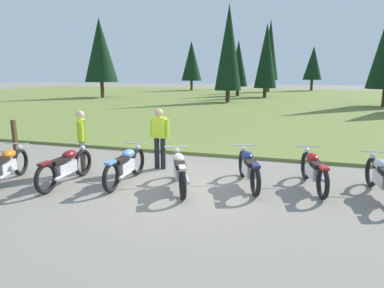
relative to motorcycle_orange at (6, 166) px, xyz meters
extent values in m
plane|color=gray|center=(4.18, 1.02, -0.44)|extent=(140.00, 140.00, 0.00)
cube|color=olive|center=(4.18, 26.03, -0.39)|extent=(80.00, 44.00, 0.10)
cylinder|color=#47331E|center=(3.40, 29.86, 0.09)|extent=(0.36, 0.36, 1.05)
cone|color=black|center=(3.40, 29.86, 3.82)|extent=(2.28, 2.28, 6.40)
cylinder|color=#47331E|center=(-12.44, 24.77, 0.40)|extent=(0.36, 0.36, 1.68)
cone|color=black|center=(-12.44, 24.77, 4.35)|extent=(3.29, 3.29, 6.21)
cylinder|color=#47331E|center=(12.94, 22.87, 0.27)|extent=(0.36, 0.36, 1.41)
cylinder|color=#47331E|center=(-7.81, 40.74, 0.30)|extent=(0.36, 0.36, 1.48)
cone|color=black|center=(-7.81, 40.74, 3.75)|extent=(2.85, 2.85, 5.43)
cylinder|color=#47331E|center=(8.46, 45.04, 0.36)|extent=(0.36, 0.36, 1.60)
cone|color=black|center=(8.46, 45.04, 3.43)|extent=(2.57, 2.57, 4.54)
cylinder|color=#47331E|center=(2.96, 39.60, 0.39)|extent=(0.36, 0.36, 1.65)
cone|color=black|center=(2.96, 39.60, 4.97)|extent=(2.32, 2.32, 7.50)
cylinder|color=#47331E|center=(0.89, 22.95, 0.13)|extent=(0.36, 0.36, 1.13)
cone|color=black|center=(0.89, 22.95, 4.21)|extent=(2.27, 2.27, 7.03)
cylinder|color=#47331E|center=(0.39, 31.01, 0.13)|extent=(0.36, 0.36, 1.13)
cone|color=black|center=(0.39, 31.01, 3.11)|extent=(2.09, 2.09, 4.83)
torus|color=black|center=(-0.20, 0.66, -0.09)|extent=(0.30, 0.70, 0.70)
cube|color=silver|center=(0.00, -0.01, -0.04)|extent=(0.38, 0.67, 0.28)
ellipsoid|color=orange|center=(-0.05, 0.16, 0.24)|extent=(0.39, 0.54, 0.22)
cube|color=black|center=(0.07, -0.22, 0.18)|extent=(0.35, 0.52, 0.10)
cylinder|color=silver|center=(-0.17, 0.56, 0.42)|extent=(0.60, 0.21, 0.03)
sphere|color=silver|center=(-0.21, 0.68, 0.29)|extent=(0.14, 0.14, 0.14)
cylinder|color=silver|center=(0.22, -0.26, -0.14)|extent=(0.23, 0.55, 0.07)
torus|color=black|center=(1.40, 1.06, -0.09)|extent=(0.11, 0.70, 0.70)
torus|color=black|center=(1.41, -0.34, -0.09)|extent=(0.11, 0.70, 0.70)
cube|color=silver|center=(1.41, 0.36, -0.04)|extent=(0.21, 0.64, 0.28)
ellipsoid|color=maroon|center=(1.40, 0.54, 0.24)|extent=(0.26, 0.48, 0.22)
cube|color=black|center=(1.41, 0.14, 0.18)|extent=(0.22, 0.48, 0.10)
cube|color=maroon|center=(1.41, -0.34, 0.25)|extent=(0.14, 0.32, 0.06)
cylinder|color=silver|center=(1.40, 0.96, 0.42)|extent=(0.62, 0.04, 0.03)
sphere|color=silver|center=(1.40, 1.08, 0.29)|extent=(0.14, 0.14, 0.14)
cylinder|color=silver|center=(1.55, 0.06, -0.14)|extent=(0.08, 0.55, 0.07)
torus|color=black|center=(2.71, 1.56, -0.09)|extent=(0.11, 0.70, 0.70)
torus|color=black|center=(2.74, 0.16, -0.09)|extent=(0.11, 0.70, 0.70)
cube|color=silver|center=(2.73, 0.86, -0.04)|extent=(0.21, 0.64, 0.28)
ellipsoid|color=#598CC6|center=(2.72, 1.04, 0.24)|extent=(0.27, 0.48, 0.22)
cube|color=black|center=(2.73, 0.64, 0.18)|extent=(0.23, 0.48, 0.10)
cube|color=#598CC6|center=(2.74, 0.16, 0.25)|extent=(0.15, 0.32, 0.06)
cylinder|color=silver|center=(2.71, 1.46, 0.42)|extent=(0.62, 0.04, 0.03)
sphere|color=silver|center=(2.71, 1.58, 0.29)|extent=(0.14, 0.14, 0.14)
cylinder|color=silver|center=(2.87, 0.57, -0.14)|extent=(0.08, 0.55, 0.07)
torus|color=black|center=(3.82, 1.49, -0.09)|extent=(0.38, 0.68, 0.70)
torus|color=black|center=(4.40, 0.21, -0.09)|extent=(0.38, 0.68, 0.70)
cube|color=silver|center=(4.11, 0.85, -0.04)|extent=(0.45, 0.67, 0.28)
ellipsoid|color=beige|center=(4.03, 1.01, 0.24)|extent=(0.44, 0.54, 0.22)
cube|color=black|center=(4.20, 0.65, 0.18)|extent=(0.40, 0.53, 0.10)
cube|color=beige|center=(4.40, 0.21, 0.25)|extent=(0.26, 0.35, 0.06)
cylinder|color=silver|center=(3.86, 1.40, 0.42)|extent=(0.58, 0.29, 0.03)
sphere|color=silver|center=(3.81, 1.51, 0.29)|extent=(0.14, 0.14, 0.14)
cylinder|color=silver|center=(4.36, 0.64, -0.14)|extent=(0.29, 0.53, 0.07)
torus|color=black|center=(5.37, 2.16, -0.09)|extent=(0.33, 0.69, 0.70)
torus|color=black|center=(5.84, 0.84, -0.09)|extent=(0.33, 0.69, 0.70)
cube|color=silver|center=(5.60, 1.50, -0.04)|extent=(0.40, 0.67, 0.28)
ellipsoid|color=navy|center=(5.54, 1.67, 0.24)|extent=(0.41, 0.54, 0.22)
cube|color=black|center=(5.68, 1.30, 0.18)|extent=(0.37, 0.53, 0.10)
cube|color=navy|center=(5.84, 0.84, 0.25)|extent=(0.24, 0.35, 0.06)
cylinder|color=silver|center=(5.40, 2.07, 0.42)|extent=(0.59, 0.24, 0.03)
sphere|color=silver|center=(5.36, 2.18, 0.29)|extent=(0.14, 0.14, 0.14)
cylinder|color=silver|center=(5.84, 1.27, -0.14)|extent=(0.25, 0.54, 0.07)
torus|color=black|center=(6.91, 2.45, -0.09)|extent=(0.25, 0.70, 0.70)
torus|color=black|center=(7.22, 1.09, -0.09)|extent=(0.25, 0.70, 0.70)
cube|color=silver|center=(7.06, 1.77, -0.04)|extent=(0.34, 0.67, 0.28)
ellipsoid|color=#AD1919|center=(7.02, 1.95, 0.24)|extent=(0.36, 0.53, 0.22)
cube|color=black|center=(7.11, 1.56, 0.18)|extent=(0.32, 0.52, 0.10)
cube|color=#AD1919|center=(7.22, 1.09, 0.25)|extent=(0.21, 0.34, 0.06)
cylinder|color=silver|center=(6.93, 2.35, 0.42)|extent=(0.61, 0.17, 0.03)
sphere|color=silver|center=(6.90, 2.47, 0.29)|extent=(0.14, 0.14, 0.14)
cylinder|color=silver|center=(7.26, 1.51, -0.14)|extent=(0.19, 0.55, 0.07)
torus|color=black|center=(8.36, 2.30, -0.09)|extent=(0.17, 0.71, 0.70)
cube|color=silver|center=(8.43, 1.60, -0.04)|extent=(0.27, 0.66, 0.28)
ellipsoid|color=#B7B7BC|center=(8.42, 1.78, 0.24)|extent=(0.31, 0.50, 0.22)
cylinder|color=silver|center=(8.37, 2.20, 0.42)|extent=(0.62, 0.10, 0.03)
sphere|color=silver|center=(8.36, 2.32, 0.29)|extent=(0.14, 0.14, 0.14)
cylinder|color=#4C4233|center=(1.19, 1.37, 0.00)|extent=(0.14, 0.14, 0.88)
cylinder|color=#4C4233|center=(1.30, 1.23, 0.00)|extent=(0.14, 0.14, 0.88)
cube|color=#C6E52D|center=(1.24, 1.30, 0.72)|extent=(0.39, 0.42, 0.56)
sphere|color=beige|center=(1.24, 1.30, 1.12)|extent=(0.22, 0.22, 0.22)
cylinder|color=#C6E52D|center=(1.11, 1.49, 0.70)|extent=(0.09, 0.09, 0.52)
cylinder|color=#C6E52D|center=(1.38, 1.11, 0.70)|extent=(0.09, 0.09, 0.52)
cylinder|color=black|center=(3.14, 2.27, 0.00)|extent=(0.14, 0.14, 0.88)
cylinder|color=black|center=(2.96, 2.26, 0.00)|extent=(0.14, 0.14, 0.88)
cube|color=#C6E52D|center=(3.05, 2.27, 0.72)|extent=(0.37, 0.23, 0.56)
sphere|color=tan|center=(3.05, 2.27, 1.12)|extent=(0.22, 0.22, 0.22)
cylinder|color=#C6E52D|center=(3.28, 2.28, 0.70)|extent=(0.09, 0.09, 0.52)
cylinder|color=#C6E52D|center=(2.82, 2.26, 0.70)|extent=(0.09, 0.09, 0.52)
cube|color=#47331E|center=(-2.58, 2.95, 0.09)|extent=(0.12, 0.12, 1.05)
camera|label=1|loc=(6.58, -6.29, 2.20)|focal=32.03mm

